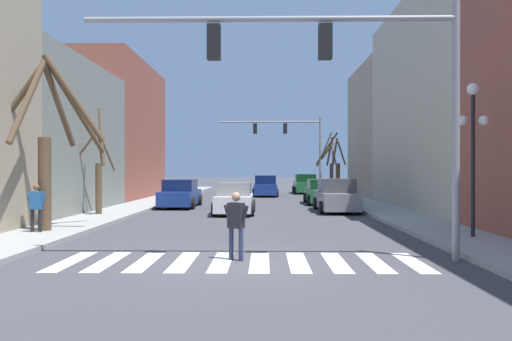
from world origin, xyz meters
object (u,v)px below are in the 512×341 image
Objects in this scene: pedestrian_on_left_sidewalk at (36,204)px; street_tree_right_near at (336,169)px; street_tree_left_near at (99,172)px; street_tree_right_mid at (48,139)px; car_parked_right_mid at (265,186)px; traffic_signal_near at (340,68)px; car_driving_away_lane at (323,192)px; pedestrian_near_right_corner at (236,220)px; street_lamp_right_corner at (473,128)px; car_parked_right_near at (235,199)px; car_parked_left_mid at (336,196)px; car_driving_toward_lane at (305,184)px; car_parked_left_far at (180,194)px; street_tree_left_mid at (330,165)px; traffic_signal_far at (290,138)px.

street_tree_right_near is at bearing -117.28° from pedestrian_on_left_sidewalk.
street_tree_right_mid reaches higher than street_tree_left_near.
car_parked_right_mid is 19.07m from street_tree_left_near.
street_tree_left_near reaches higher than pedestrian_on_left_sidewalk.
traffic_signal_near reaches higher than car_driving_away_lane.
street_tree_right_mid is (-6.57, 4.61, 2.21)m from pedestrian_near_right_corner.
car_parked_right_near is (-7.75, 9.10, -2.69)m from street_lamp_right_corner.
car_driving_toward_lane reaches higher than car_parked_left_mid.
traffic_signal_near is 14.30m from car_parked_left_mid.
pedestrian_on_left_sidewalk is (-2.58, -12.39, 0.32)m from car_parked_left_far.
street_lamp_right_corner is 0.79× the size of street_tree_right_mid.
traffic_signal_near is at bearing -157.98° from car_parked_left_far.
car_parked_left_mid is 2.94× the size of pedestrian_near_right_corner.
street_tree_left_mid reaches higher than street_tree_left_near.
street_tree_right_mid reaches higher than street_tree_right_near.
street_tree_left_near is at bearing -117.69° from traffic_signal_far.
street_lamp_right_corner is 30.28m from street_tree_left_mid.
car_driving_toward_lane is 30.09m from street_tree_right_mid.
street_tree_left_near reaches higher than car_parked_left_far.
traffic_signal_near is at bearing 172.23° from car_parked_left_mid.
street_lamp_right_corner is 29.60m from car_driving_toward_lane.
car_parked_right_mid is 2.86× the size of pedestrian_near_right_corner.
traffic_signal_far is at bearing -64.97° from car_parked_right_mid.
street_lamp_right_corner is at bearing -88.00° from street_tree_right_near.
street_tree_left_mid reaches higher than pedestrian_near_right_corner.
pedestrian_on_left_sidewalk is 2.19m from street_tree_right_mid.
traffic_signal_near is at bearing 159.34° from pedestrian_on_left_sidewalk.
street_tree_right_near is at bearing -163.69° from car_driving_toward_lane.
car_driving_away_lane is at bearing 0.59° from car_parked_left_mid.
traffic_signal_far is 1.54× the size of street_tree_left_mid.
street_tree_left_mid is 31.74m from street_tree_right_mid.
pedestrian_near_right_corner is at bearing -95.52° from traffic_signal_far.
street_tree_left_mid is 7.25m from street_tree_right_near.
traffic_signal_far reaches higher than street_tree_right_near.
pedestrian_on_left_sidewalk is at bearing 177.99° from pedestrian_near_right_corner.
street_tree_left_mid reaches higher than car_driving_toward_lane.
car_parked_left_mid reaches higher than car_parked_left_far.
street_tree_right_mid is (-13.24, -28.84, 0.61)m from street_tree_left_mid.
car_parked_right_near is at bearing 104.99° from traffic_signal_near.
car_driving_toward_lane is 24.71m from street_tree_left_near.
traffic_signal_far is (0.29, 28.90, 0.14)m from traffic_signal_near.
street_tree_left_mid is (-0.31, 30.26, -0.84)m from street_lamp_right_corner.
street_tree_left_near is at bearing 127.73° from car_driving_away_lane.
street_tree_left_near reaches higher than car_driving_away_lane.
street_lamp_right_corner reaches higher than car_parked_right_mid.
street_tree_right_near is (1.80, 12.53, 1.36)m from car_parked_left_mid.
car_driving_toward_lane is 0.75× the size of street_tree_right_mid.
street_tree_left_mid is at bearing 160.63° from car_parked_right_near.
car_parked_right_mid is 8.24m from street_tree_left_mid.
car_parked_right_near is at bearing 165.89° from car_driving_toward_lane.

